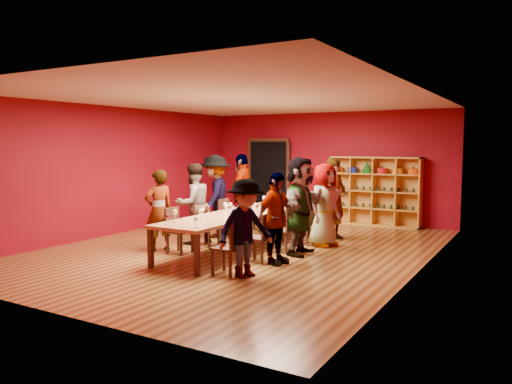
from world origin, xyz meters
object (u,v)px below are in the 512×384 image
chair_person_left_2 (204,222)px  person_right_0 (245,228)px  tasting_table (242,215)px  person_left_1 (159,210)px  chair_person_right_1 (262,235)px  person_right_1 (276,218)px  person_left_3 (215,196)px  chair_person_left_3 (227,216)px  spittoon_bowl (244,208)px  chair_person_right_0 (231,245)px  person_right_3 (325,205)px  chair_person_left_1 (176,228)px  person_left_2 (193,204)px  chair_person_right_3 (306,221)px  chair_person_right_2 (286,227)px  wine_bottle (294,198)px  person_left_4 (242,192)px  person_right_2 (300,206)px  chair_person_right_4 (321,216)px  shelving_unit (374,188)px  chair_person_left_4 (254,211)px  person_right_4 (336,199)px

chair_person_left_2 → person_right_0: (2.09, -1.75, 0.29)m
tasting_table → person_right_0: size_ratio=2.87×
person_left_1 → chair_person_right_1: 2.29m
person_right_1 → person_left_3: bearing=67.1°
chair_person_left_3 → spittoon_bowl: bearing=-40.4°
person_left_3 → chair_person_right_0: size_ratio=2.12×
person_right_1 → person_right_3: bearing=6.7°
chair_person_left_1 → person_right_0: 2.27m
person_left_2 → person_right_3: 2.77m
person_right_0 → chair_person_right_3: bearing=27.6°
chair_person_right_2 → wine_bottle: size_ratio=2.55×
person_left_2 → spittoon_bowl: bearing=116.7°
chair_person_left_3 → person_left_2: bearing=-107.1°
chair_person_right_0 → person_right_0: bearing=0.0°
person_left_1 → spittoon_bowl: size_ratio=4.97×
chair_person_right_1 → person_left_4: bearing=127.6°
chair_person_left_3 → chair_person_right_1: size_ratio=1.00×
chair_person_left_2 → chair_person_right_3: (1.82, 1.16, 0.00)m
tasting_table → person_right_3: bearing=39.7°
person_left_4 → chair_person_left_2: bearing=-6.7°
person_left_3 → chair_person_right_1: bearing=31.8°
person_right_2 → person_right_1: bearing=174.4°
person_left_2 → person_right_2: (2.41, 0.21, 0.09)m
chair_person_left_3 → person_left_4: person_left_4 is taller
tasting_table → person_right_2: 1.26m
chair_person_right_0 → chair_person_right_4: (0.00, 3.72, 0.00)m
person_right_1 → person_right_0: bearing=-169.3°
tasting_table → spittoon_bowl: bearing=83.2°
shelving_unit → chair_person_right_4: shelving_unit is taller
chair_person_right_0 → chair_person_left_4: bearing=115.5°
chair_person_left_2 → chair_person_right_3: same height
person_left_3 → person_right_2: size_ratio=1.00×
person_left_2 → chair_person_right_0: (2.10, -1.75, -0.36)m
person_right_2 → chair_person_right_1: bearing=158.3°
person_left_3 → person_left_4: size_ratio=1.00×
person_left_3 → person_right_3: bearing=74.9°
person_left_3 → person_right_3: 2.58m
person_right_2 → person_right_3: (0.10, 0.95, -0.08)m
person_left_1 → person_right_0: size_ratio=1.03×
chair_person_left_3 → person_left_4: (-0.33, 1.17, 0.45)m
chair_person_right_1 → spittoon_bowl: 1.28m
chair_person_left_1 → spittoon_bowl: size_ratio=2.74×
chair_person_left_2 → chair_person_right_1: 1.96m
person_left_2 → person_right_0: bearing=74.7°
chair_person_left_3 → chair_person_right_4: (1.82, 1.07, 0.00)m
person_left_4 → chair_person_right_2: size_ratio=2.12×
chair_person_left_1 → person_right_4: 3.62m
person_right_0 → person_right_3: bearing=19.5°
person_left_3 → wine_bottle: (1.48, 1.06, -0.06)m
chair_person_left_2 → chair_person_right_4: 2.68m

